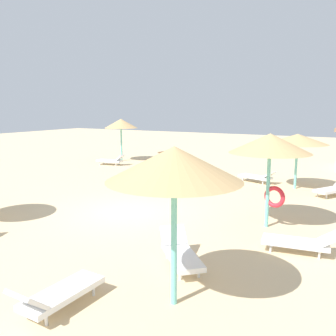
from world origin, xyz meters
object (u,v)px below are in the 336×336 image
lounger_1 (57,294)px  lounger_4 (301,242)px  parasol_4 (270,145)px  parasol_1 (174,164)px  lounger_5 (334,189)px  lounger_0 (258,177)px  parasol_0 (298,139)px  bench_0 (166,153)px  lounger_2 (111,160)px  lounger_6 (180,253)px  parasol_2 (121,124)px

lounger_1 → lounger_4: lounger_1 is taller
parasol_4 → parasol_1: bearing=-94.4°
lounger_1 → lounger_4: 6.22m
lounger_4 → lounger_5: (0.19, 7.30, -0.00)m
lounger_0 → lounger_1: lounger_1 is taller
parasol_0 → bench_0: bearing=149.3°
parasol_1 → lounger_0: size_ratio=1.56×
parasol_4 → lounger_2: (-12.29, 7.63, -2.35)m
parasol_0 → lounger_6: size_ratio=1.55×
parasol_2 → bench_0: (1.92, 3.06, -2.33)m
lounger_1 → bench_0: bearing=114.0°
lounger_0 → lounger_2: size_ratio=1.02×
parasol_0 → parasol_2: parasol_2 is taller
parasol_2 → lounger_4: (14.14, -11.24, -2.36)m
lounger_1 → lounger_6: lounger_6 is taller
lounger_1 → parasol_1: bearing=34.8°
bench_0 → lounger_2: bearing=-105.7°
lounger_6 → parasol_2: bearing=131.1°
lounger_2 → lounger_4: lounger_2 is taller
lounger_0 → bench_0: size_ratio=1.30×
lounger_5 → parasol_0: bearing=159.2°
lounger_0 → lounger_1: size_ratio=1.05×
parasol_2 → lounger_6: parasol_2 is taller
lounger_4 → bench_0: bearing=130.5°
parasol_0 → lounger_4: bearing=-79.0°
lounger_4 → lounger_6: lounger_6 is taller
parasol_0 → lounger_1: parasol_0 is taller
parasol_4 → lounger_1: size_ratio=1.58×
parasol_1 → lounger_2: parasol_1 is taller
lounger_1 → lounger_4: (3.58, 5.09, -0.01)m
parasol_2 → lounger_2: (0.53, -1.89, -2.36)m
parasol_2 → parasol_4: bearing=-36.6°
lounger_5 → lounger_4: bearing=-91.5°
lounger_1 → lounger_5: bearing=73.1°
parasol_1 → lounger_6: bearing=113.1°
lounger_1 → bench_0: size_ratio=1.24×
bench_0 → lounger_6: bearing=-59.3°
parasol_1 → lounger_4: bearing=65.4°
parasol_0 → lounger_5: size_ratio=1.43×
lounger_1 → lounger_6: size_ratio=1.06×
parasol_0 → parasol_4: parasol_4 is taller
lounger_5 → bench_0: size_ratio=1.27×
lounger_6 → bench_0: lounger_6 is taller
lounger_4 → bench_0: 18.81m
lounger_6 → parasol_4: bearing=74.1°
parasol_0 → parasol_2: size_ratio=0.93×
lounger_2 → lounger_4: 16.51m
parasol_2 → lounger_0: 11.28m
parasol_2 → parasol_1: bearing=-50.5°
parasol_1 → lounger_2: bearing=132.0°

